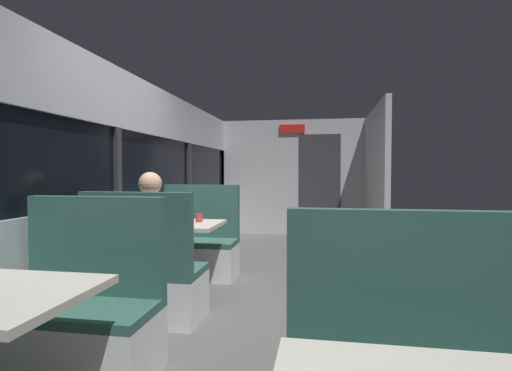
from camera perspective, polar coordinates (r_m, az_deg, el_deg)
ground_plane at (r=3.79m, az=0.47°, el=-17.54°), size 3.30×9.20×0.02m
carriage_window_panel_left at (r=4.07m, az=-20.16°, el=-0.23°), size 0.09×8.48×2.30m
carriage_end_bulkhead at (r=7.74m, az=5.82°, el=1.13°), size 2.90×0.11×2.30m
carriage_aisle_panel_right at (r=6.59m, az=17.29°, el=1.00°), size 0.08×2.40×2.30m
bench_near_window_facing_entry at (r=2.75m, az=-24.47°, el=-17.97°), size 0.95×0.50×1.10m
dining_table_mid_window at (r=4.04m, az=-11.81°, el=-6.84°), size 0.90×0.70×0.74m
bench_mid_window_facing_end at (r=3.48m, az=-16.09°, el=-13.59°), size 0.95×0.50×1.10m
bench_mid_window_facing_entry at (r=4.74m, az=-8.66°, el=-9.31°), size 0.95×0.50×1.10m
seated_passenger at (r=3.49m, az=-15.61°, el=-9.99°), size 0.47×0.55×1.26m
coffee_cup_primary at (r=4.03m, az=-8.44°, el=-4.75°), size 0.07×0.07×0.09m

